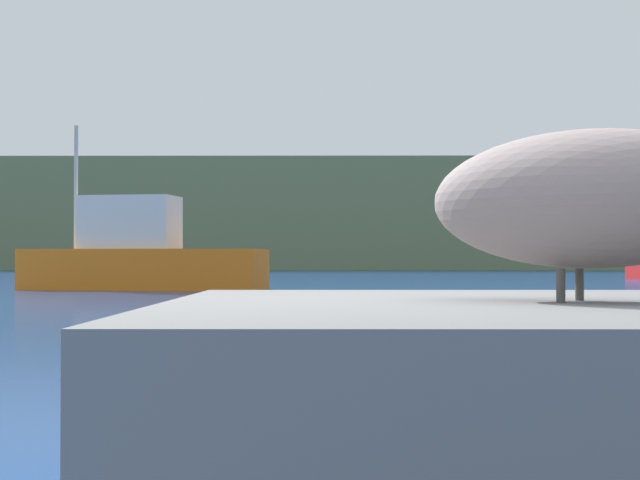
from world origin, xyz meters
TOP-DOWN VIEW (x-y plane):
  - hillside_backdrop at (0.00, 82.36)m, footprint 140.00×16.12m
  - pier_dock at (0.64, -0.46)m, footprint 2.84×2.60m
  - pelican at (0.65, -0.46)m, footprint 1.34×1.05m
  - fishing_boat_orange at (-5.68, 25.32)m, footprint 7.29×3.19m

SIDE VIEW (x-z plane):
  - pier_dock at x=0.64m, z-range 0.00..0.76m
  - fishing_boat_orange at x=-5.68m, z-range -1.45..3.40m
  - pelican at x=0.65m, z-range 0.68..1.55m
  - hillside_backdrop at x=0.00m, z-range 0.00..9.01m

